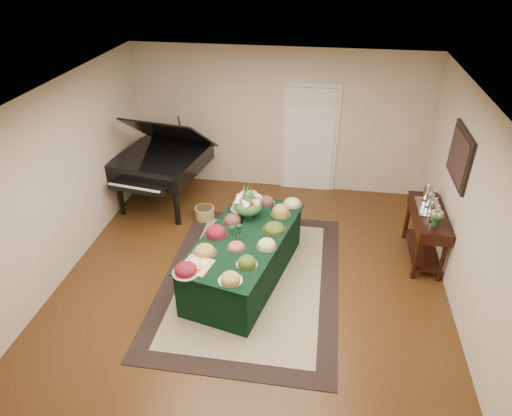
% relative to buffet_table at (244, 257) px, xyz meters
% --- Properties ---
extents(ground, '(6.00, 6.00, 0.00)m').
position_rel_buffet_table_xyz_m(ground, '(0.13, -0.04, -0.37)').
color(ground, black).
rests_on(ground, ground).
extents(area_rug, '(2.52, 3.53, 0.01)m').
position_rel_buffet_table_xyz_m(area_rug, '(0.10, -0.03, -0.37)').
color(area_rug, black).
rests_on(area_rug, ground).
extents(kitchen_doorway, '(1.05, 0.07, 2.10)m').
position_rel_buffet_table_xyz_m(kitchen_doorway, '(0.73, 2.93, 0.65)').
color(kitchen_doorway, silver).
rests_on(kitchen_doorway, ground).
extents(buffet_table, '(1.54, 2.43, 0.74)m').
position_rel_buffet_table_xyz_m(buffet_table, '(0.00, 0.00, 0.00)').
color(buffet_table, black).
rests_on(buffet_table, ground).
extents(food_platters, '(1.48, 2.33, 0.14)m').
position_rel_buffet_table_xyz_m(food_platters, '(-0.01, 0.10, 0.42)').
color(food_platters, silver).
rests_on(food_platters, buffet_table).
extents(cutting_board, '(0.43, 0.43, 0.10)m').
position_rel_buffet_table_xyz_m(cutting_board, '(-0.47, -0.75, 0.40)').
color(cutting_board, tan).
rests_on(cutting_board, buffet_table).
extents(green_goblets, '(0.17, 0.13, 0.18)m').
position_rel_buffet_table_xyz_m(green_goblets, '(-0.11, -0.04, 0.46)').
color(green_goblets, '#14341D').
rests_on(green_goblets, buffet_table).
extents(floral_centerpiece, '(0.42, 0.42, 0.42)m').
position_rel_buffet_table_xyz_m(floral_centerpiece, '(-0.03, 0.49, 0.62)').
color(floral_centerpiece, '#14341D').
rests_on(floral_centerpiece, buffet_table).
extents(grand_piano, '(1.74, 1.89, 1.74)m').
position_rel_buffet_table_xyz_m(grand_piano, '(-1.85, 1.91, 0.50)').
color(grand_piano, black).
rests_on(grand_piano, ground).
extents(wicker_basket, '(0.34, 0.34, 0.21)m').
position_rel_buffet_table_xyz_m(wicker_basket, '(-0.99, 1.50, -0.27)').
color(wicker_basket, olive).
rests_on(wicker_basket, ground).
extents(mahogany_sideboard, '(0.45, 1.25, 0.84)m').
position_rel_buffet_table_xyz_m(mahogany_sideboard, '(2.62, 0.90, 0.27)').
color(mahogany_sideboard, black).
rests_on(mahogany_sideboard, ground).
extents(tea_service, '(0.34, 0.74, 0.30)m').
position_rel_buffet_table_xyz_m(tea_service, '(2.62, 1.00, 0.58)').
color(tea_service, silver).
rests_on(tea_service, mahogany_sideboard).
extents(pink_bouquet, '(0.20, 0.20, 0.26)m').
position_rel_buffet_table_xyz_m(pink_bouquet, '(2.62, 0.52, 0.63)').
color(pink_bouquet, '#14341D').
rests_on(pink_bouquet, mahogany_sideboard).
extents(wall_painting, '(0.05, 0.95, 0.75)m').
position_rel_buffet_table_xyz_m(wall_painting, '(2.84, 0.90, 1.38)').
color(wall_painting, black).
rests_on(wall_painting, ground).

